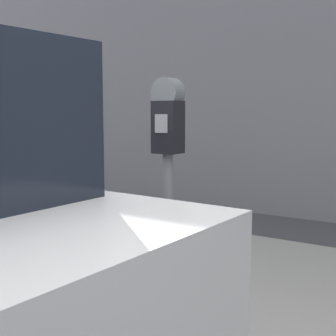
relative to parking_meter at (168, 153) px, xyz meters
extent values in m
cube|color=#9E9B96|center=(0.13, 0.92, -1.18)|extent=(24.00, 2.80, 0.11)
cylinder|color=slate|center=(0.00, 0.00, -0.57)|extent=(0.07, 0.07, 1.13)
cube|color=black|center=(0.00, 0.00, 0.17)|extent=(0.17, 0.15, 0.34)
cube|color=gray|center=(0.00, -0.08, 0.19)|extent=(0.09, 0.01, 0.12)
cylinder|color=slate|center=(0.00, 0.00, 0.39)|extent=(0.19, 0.12, 0.19)
camera|label=1|loc=(1.67, -2.53, 0.28)|focal=50.00mm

